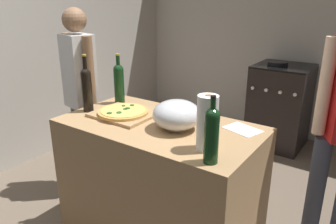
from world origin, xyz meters
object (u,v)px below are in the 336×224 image
object	(u,v)px
paper_towel_roll	(207,123)
person_in_stripes	(81,92)
mixing_bowl	(177,115)
wine_bottle_clear	(87,87)
stove	(280,106)
wine_bottle_amber	(212,133)
wine_bottle_dark	(119,82)
pizza	(123,111)

from	to	relation	value
paper_towel_roll	person_in_stripes	size ratio (longest dim) A/B	0.19
person_in_stripes	mixing_bowl	bearing A→B (deg)	-9.52
wine_bottle_clear	stove	xyz separation A→B (m)	(0.73, 2.16, -0.58)
stove	wine_bottle_clear	bearing A→B (deg)	-108.59
wine_bottle_clear	stove	size ratio (longest dim) A/B	0.41
stove	wine_bottle_amber	bearing A→B (deg)	-81.86
stove	wine_bottle_dark	bearing A→B (deg)	-109.57
paper_towel_roll	wine_bottle_clear	distance (m)	0.98
pizza	person_in_stripes	size ratio (longest dim) A/B	0.22
wine_bottle_dark	wine_bottle_amber	size ratio (longest dim) A/B	1.10
mixing_bowl	stove	distance (m)	2.14
mixing_bowl	wine_bottle_clear	xyz separation A→B (m)	(-0.69, -0.08, 0.08)
pizza	paper_towel_roll	world-z (taller)	paper_towel_roll
mixing_bowl	wine_bottle_amber	distance (m)	0.46
wine_bottle_dark	wine_bottle_amber	world-z (taller)	wine_bottle_dark
wine_bottle_dark	wine_bottle_clear	bearing A→B (deg)	-101.33
wine_bottle_amber	person_in_stripes	distance (m)	1.51
pizza	stove	xyz separation A→B (m)	(0.46, 2.09, -0.44)
paper_towel_roll	wine_bottle_amber	distance (m)	0.15
stove	paper_towel_roll	bearing A→B (deg)	-83.64
pizza	mixing_bowl	bearing A→B (deg)	1.97
paper_towel_roll	wine_bottle_dark	bearing A→B (deg)	160.31
wine_bottle_dark	stove	bearing A→B (deg)	70.43
wine_bottle_amber	person_in_stripes	bearing A→B (deg)	162.91
pizza	wine_bottle_amber	world-z (taller)	wine_bottle_amber
pizza	wine_bottle_amber	bearing A→B (deg)	-17.41
pizza	wine_bottle_dark	size ratio (longest dim) A/B	0.92
paper_towel_roll	wine_bottle_dark	xyz separation A→B (m)	(-0.92, 0.33, 0.02)
wine_bottle_clear	stove	bearing A→B (deg)	71.41
wine_bottle_clear	wine_bottle_amber	size ratio (longest dim) A/B	1.18
paper_towel_roll	wine_bottle_amber	world-z (taller)	wine_bottle_amber
pizza	paper_towel_roll	distance (m)	0.73
wine_bottle_amber	wine_bottle_dark	bearing A→B (deg)	156.06
wine_bottle_dark	person_in_stripes	world-z (taller)	person_in_stripes
paper_towel_roll	wine_bottle_amber	xyz separation A→B (m)	(0.09, -0.12, 0.01)
pizza	stove	size ratio (longest dim) A/B	0.35
wine_bottle_amber	stove	size ratio (longest dim) A/B	0.35
mixing_bowl	person_in_stripes	size ratio (longest dim) A/B	0.19
mixing_bowl	wine_bottle_clear	size ratio (longest dim) A/B	0.74
mixing_bowl	paper_towel_roll	world-z (taller)	paper_towel_roll
mixing_bowl	wine_bottle_amber	world-z (taller)	wine_bottle_amber
mixing_bowl	wine_bottle_amber	xyz separation A→B (m)	(0.37, -0.26, 0.06)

